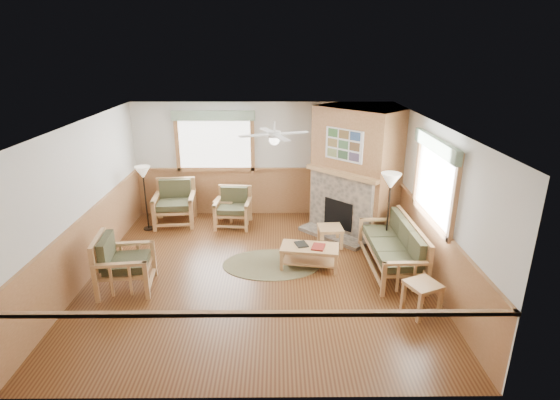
{
  "coord_description": "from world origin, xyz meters",
  "views": [
    {
      "loc": [
        0.34,
        -7.05,
        3.9
      ],
      "look_at": [
        0.4,
        0.7,
        1.15
      ],
      "focal_mm": 28.0,
      "sensor_mm": 36.0,
      "label": 1
    }
  ],
  "objects_px": {
    "armchair_left": "(125,262)",
    "end_table_chairs": "(225,210)",
    "floor_lamp_right": "(388,215)",
    "end_table_sofa": "(422,298)",
    "armchair_back_right": "(233,208)",
    "coffee_table": "(310,257)",
    "sofa": "(391,247)",
    "floor_lamp_left": "(146,198)",
    "footstool": "(330,236)",
    "armchair_back_left": "(175,203)"
  },
  "relations": [
    {
      "from": "sofa",
      "to": "floor_lamp_right",
      "type": "bearing_deg",
      "value": 173.69
    },
    {
      "from": "end_table_chairs",
      "to": "floor_lamp_right",
      "type": "xyz_separation_m",
      "value": [
        3.36,
        -1.81,
        0.58
      ]
    },
    {
      "from": "coffee_table",
      "to": "footstool",
      "type": "relative_size",
      "value": 2.2
    },
    {
      "from": "end_table_sofa",
      "to": "footstool",
      "type": "height_order",
      "value": "end_table_sofa"
    },
    {
      "from": "sofa",
      "to": "armchair_back_left",
      "type": "xyz_separation_m",
      "value": [
        -4.42,
        2.19,
        0.05
      ]
    },
    {
      "from": "end_table_chairs",
      "to": "end_table_sofa",
      "type": "bearing_deg",
      "value": -48.21
    },
    {
      "from": "armchair_left",
      "to": "floor_lamp_left",
      "type": "height_order",
      "value": "floor_lamp_left"
    },
    {
      "from": "sofa",
      "to": "end_table_sofa",
      "type": "bearing_deg",
      "value": 4.07
    },
    {
      "from": "floor_lamp_left",
      "to": "coffee_table",
      "type": "bearing_deg",
      "value": -27.54
    },
    {
      "from": "armchair_left",
      "to": "end_table_chairs",
      "type": "distance_m",
      "value": 3.34
    },
    {
      "from": "armchair_back_right",
      "to": "coffee_table",
      "type": "xyz_separation_m",
      "value": [
        1.6,
        -2.01,
        -0.22
      ]
    },
    {
      "from": "footstool",
      "to": "floor_lamp_left",
      "type": "xyz_separation_m",
      "value": [
        -3.98,
        0.9,
        0.52
      ]
    },
    {
      "from": "armchair_left",
      "to": "footstool",
      "type": "bearing_deg",
      "value": -72.35
    },
    {
      "from": "end_table_chairs",
      "to": "footstool",
      "type": "distance_m",
      "value": 2.72
    },
    {
      "from": "coffee_table",
      "to": "end_table_sofa",
      "type": "height_order",
      "value": "end_table_sofa"
    },
    {
      "from": "floor_lamp_left",
      "to": "floor_lamp_right",
      "type": "relative_size",
      "value": 0.88
    },
    {
      "from": "end_table_chairs",
      "to": "floor_lamp_right",
      "type": "height_order",
      "value": "floor_lamp_right"
    },
    {
      "from": "sofa",
      "to": "end_table_chairs",
      "type": "xyz_separation_m",
      "value": [
        -3.31,
        2.42,
        -0.19
      ]
    },
    {
      "from": "armchair_left",
      "to": "end_table_sofa",
      "type": "distance_m",
      "value": 4.82
    },
    {
      "from": "sofa",
      "to": "end_table_sofa",
      "type": "height_order",
      "value": "sofa"
    },
    {
      "from": "end_table_chairs",
      "to": "footstool",
      "type": "relative_size",
      "value": 1.06
    },
    {
      "from": "sofa",
      "to": "armchair_back_right",
      "type": "xyz_separation_m",
      "value": [
        -3.08,
        2.08,
        -0.02
      ]
    },
    {
      "from": "sofa",
      "to": "end_table_sofa",
      "type": "xyz_separation_m",
      "value": [
        0.13,
        -1.42,
        -0.19
      ]
    },
    {
      "from": "armchair_back_right",
      "to": "coffee_table",
      "type": "bearing_deg",
      "value": -46.97
    },
    {
      "from": "sofa",
      "to": "armchair_left",
      "type": "xyz_separation_m",
      "value": [
        -4.62,
        -0.64,
        0.03
      ]
    },
    {
      "from": "end_table_sofa",
      "to": "floor_lamp_left",
      "type": "relative_size",
      "value": 0.36
    },
    {
      "from": "armchair_back_left",
      "to": "end_table_chairs",
      "type": "distance_m",
      "value": 1.16
    },
    {
      "from": "armchair_back_right",
      "to": "coffee_table",
      "type": "height_order",
      "value": "armchair_back_right"
    },
    {
      "from": "coffee_table",
      "to": "end_table_sofa",
      "type": "relative_size",
      "value": 2.03
    },
    {
      "from": "sofa",
      "to": "armchair_back_right",
      "type": "distance_m",
      "value": 3.71
    },
    {
      "from": "armchair_back_left",
      "to": "coffee_table",
      "type": "bearing_deg",
      "value": -40.55
    },
    {
      "from": "armchair_left",
      "to": "end_table_sofa",
      "type": "relative_size",
      "value": 1.85
    },
    {
      "from": "coffee_table",
      "to": "floor_lamp_left",
      "type": "height_order",
      "value": "floor_lamp_left"
    },
    {
      "from": "armchair_back_left",
      "to": "footstool",
      "type": "distance_m",
      "value": 3.64
    },
    {
      "from": "end_table_sofa",
      "to": "footstool",
      "type": "xyz_separation_m",
      "value": [
        -1.12,
        2.41,
        -0.05
      ]
    },
    {
      "from": "sofa",
      "to": "end_table_chairs",
      "type": "bearing_deg",
      "value": -127.35
    },
    {
      "from": "coffee_table",
      "to": "end_table_chairs",
      "type": "relative_size",
      "value": 2.07
    },
    {
      "from": "sofa",
      "to": "armchair_back_right",
      "type": "relative_size",
      "value": 2.27
    },
    {
      "from": "sofa",
      "to": "floor_lamp_right",
      "type": "xyz_separation_m",
      "value": [
        0.06,
        0.61,
        0.39
      ]
    },
    {
      "from": "sofa",
      "to": "floor_lamp_right",
      "type": "relative_size",
      "value": 1.17
    },
    {
      "from": "coffee_table",
      "to": "floor_lamp_right",
      "type": "xyz_separation_m",
      "value": [
        1.53,
        0.54,
        0.62
      ]
    },
    {
      "from": "sofa",
      "to": "armchair_left",
      "type": "height_order",
      "value": "armchair_left"
    },
    {
      "from": "sofa",
      "to": "floor_lamp_left",
      "type": "height_order",
      "value": "floor_lamp_left"
    },
    {
      "from": "floor_lamp_right",
      "to": "end_table_sofa",
      "type": "bearing_deg",
      "value": -87.94
    },
    {
      "from": "armchair_left",
      "to": "end_table_chairs",
      "type": "relative_size",
      "value": 1.89
    },
    {
      "from": "floor_lamp_right",
      "to": "coffee_table",
      "type": "bearing_deg",
      "value": -160.6
    },
    {
      "from": "floor_lamp_right",
      "to": "footstool",
      "type": "bearing_deg",
      "value": 160.01
    },
    {
      "from": "armchair_back_left",
      "to": "floor_lamp_left",
      "type": "xyz_separation_m",
      "value": [
        -0.55,
        -0.3,
        0.23
      ]
    },
    {
      "from": "coffee_table",
      "to": "floor_lamp_left",
      "type": "xyz_separation_m",
      "value": [
        -3.49,
        1.82,
        0.52
      ]
    },
    {
      "from": "armchair_back_right",
      "to": "floor_lamp_right",
      "type": "xyz_separation_m",
      "value": [
        3.13,
        -1.47,
        0.4
      ]
    }
  ]
}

